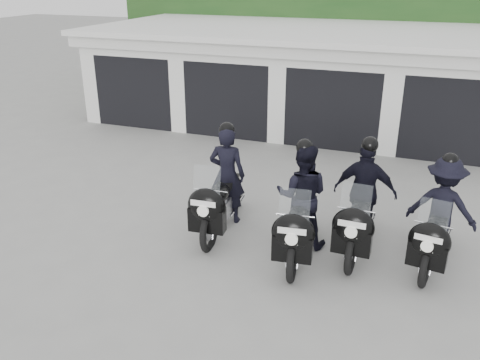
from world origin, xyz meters
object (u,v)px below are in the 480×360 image
(police_bike_c, at_px, (363,201))
(police_bike_d, at_px, (440,215))
(police_bike_a, at_px, (222,188))
(police_bike_b, at_px, (301,205))

(police_bike_c, height_order, police_bike_d, police_bike_c)
(police_bike_c, bearing_deg, police_bike_d, -0.30)
(police_bike_a, distance_m, police_bike_b, 1.62)
(police_bike_a, height_order, police_bike_d, police_bike_a)
(police_bike_a, xyz_separation_m, police_bike_b, (1.59, -0.30, 0.04))
(police_bike_a, bearing_deg, police_bike_c, 0.96)
(police_bike_b, bearing_deg, police_bike_c, 22.19)
(police_bike_b, height_order, police_bike_d, police_bike_b)
(police_bike_b, relative_size, police_bike_c, 1.00)
(police_bike_a, relative_size, police_bike_c, 1.02)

